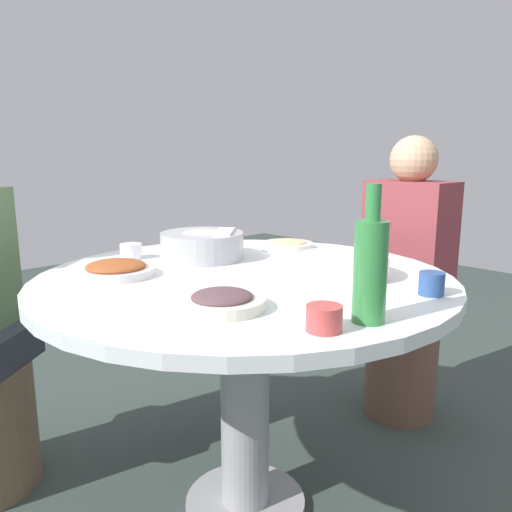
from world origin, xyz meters
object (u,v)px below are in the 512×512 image
Objects in this scene: dish_stirfry at (116,269)px; tea_cup_far at (432,284)px; tea_cup_near at (131,251)px; diner_right at (409,244)px; dish_noodles at (287,245)px; tea_cup_side at (324,318)px; green_bottle at (370,268)px; dish_eggplant at (222,301)px; stool_for_diner_right at (401,366)px; rice_bowl at (202,245)px; soup_bowl at (343,267)px; round_dining_table at (244,323)px.

tea_cup_far is at bearing 123.29° from dish_stirfry.
diner_right is at bearing 156.54° from tea_cup_near.
diner_right reaches higher than tea_cup_near.
tea_cup_far reaches higher than dish_stirfry.
dish_noodles is 0.26× the size of diner_right.
tea_cup_side is (0.59, 0.66, 0.01)m from dish_noodles.
tea_cup_side is (0.11, -0.03, -0.09)m from green_bottle.
tea_cup_far is at bearing 33.71° from diner_right.
stool_for_diner_right is (-1.17, -0.20, -0.58)m from dish_eggplant.
rice_bowl reaches higher than tea_cup_far.
diner_right reaches higher than dish_noodles.
dish_stirfry is at bearing -87.24° from dish_eggplant.
tea_cup_side is (0.39, 0.25, -0.00)m from soup_bowl.
dish_eggplant is 0.46× the size of stool_for_diner_right.
green_bottle reaches higher than dish_noodles.
green_bottle is at bearing 104.40° from dish_stirfry.
dish_noodles is 0.84m from green_bottle.
soup_bowl reaches higher than dish_eggplant.
tea_cup_near is at bearing -23.46° from diner_right.
tea_cup_side reaches higher than round_dining_table.
stool_for_diner_right is at bearing -146.29° from tea_cup_far.
green_bottle reaches higher than tea_cup_near.
tea_cup_far is (-0.48, 0.73, 0.01)m from dish_stirfry.
diner_right reaches higher than stool_for_diner_right.
tea_cup_side is (0.20, 0.47, 0.18)m from round_dining_table.
dish_eggplant is at bearing -77.72° from tea_cup_side.
rice_bowl is (-0.05, -0.27, 0.20)m from round_dining_table.
rice_bowl is 0.51m from soup_bowl.
dish_noodles is 2.67× the size of tea_cup_side.
green_bottle reaches higher than tea_cup_side.
tea_cup_far is at bearing 149.12° from dish_eggplant.
dish_noodles is at bearing -21.54° from diner_right.
dish_eggplant is at bearing -0.69° from soup_bowl.
rice_bowl is 1.09m from stool_for_diner_right.
tea_cup_far is (-0.29, -0.01, -0.09)m from green_bottle.
tea_cup_far is at bearing 112.54° from round_dining_table.
diner_right is at bearing 90.00° from stool_for_diner_right.
dish_stirfry is at bearing -44.55° from soup_bowl.
dish_stirfry is at bearing -56.71° from tea_cup_far.
round_dining_table is at bearing 138.42° from dish_stirfry.
stool_for_diner_right is at bearing -157.84° from tea_cup_side.
dish_eggplant is 0.27× the size of diner_right.
rice_bowl is 3.83× the size of tea_cup_near.
round_dining_table is 0.92m from diner_right.
soup_bowl is 0.45m from dish_noodles.
rice_bowl reaches higher than dish_stirfry.
rice_bowl is 1.37× the size of dish_eggplant.
soup_bowl is 1.18× the size of dish_stirfry.
dish_stirfry is 0.29× the size of diner_right.
soup_bowl is at bearing -147.58° from tea_cup_side.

